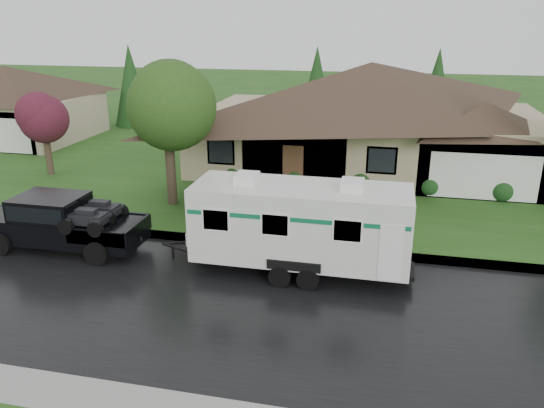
# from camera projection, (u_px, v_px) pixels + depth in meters

# --- Properties ---
(ground) EXTENTS (140.00, 140.00, 0.00)m
(ground) POSITION_uv_depth(u_px,v_px,m) (280.00, 276.00, 17.24)
(ground) COLOR #234C17
(ground) RESTS_ON ground
(road) EXTENTS (140.00, 8.00, 0.01)m
(road) POSITION_uv_depth(u_px,v_px,m) (266.00, 307.00, 15.39)
(road) COLOR black
(road) RESTS_ON ground
(curb) EXTENTS (140.00, 0.50, 0.15)m
(curb) POSITION_uv_depth(u_px,v_px,m) (292.00, 247.00, 19.28)
(curb) COLOR gray
(curb) RESTS_ON ground
(lawn) EXTENTS (140.00, 26.00, 0.15)m
(lawn) POSITION_uv_depth(u_px,v_px,m) (332.00, 160.00, 31.02)
(lawn) COLOR #234C17
(lawn) RESTS_ON ground
(house_main) EXTENTS (19.44, 10.80, 6.90)m
(house_main) POSITION_uv_depth(u_px,v_px,m) (375.00, 104.00, 28.31)
(house_main) COLOR tan
(house_main) RESTS_ON lawn
(house_far) EXTENTS (10.80, 8.64, 5.80)m
(house_far) POSITION_uv_depth(u_px,v_px,m) (9.00, 97.00, 35.31)
(house_far) COLOR tan
(house_far) RESTS_ON lawn
(tree_left_green) EXTENTS (3.77, 3.77, 6.24)m
(tree_left_green) POSITION_uv_depth(u_px,v_px,m) (167.00, 106.00, 22.16)
(tree_left_green) COLOR #382B1E
(tree_left_green) RESTS_ON lawn
(tree_red) EXTENTS (2.64, 2.64, 4.36)m
(tree_red) POSITION_uv_depth(u_px,v_px,m) (43.00, 117.00, 26.98)
(tree_red) COLOR #382B1E
(tree_red) RESTS_ON lawn
(shrub_row) EXTENTS (13.60, 1.00, 1.00)m
(shrub_row) POSITION_uv_depth(u_px,v_px,m) (361.00, 180.00, 25.17)
(shrub_row) COLOR #143814
(shrub_row) RESTS_ON lawn
(pickup_truck) EXTENTS (5.91, 2.25, 1.97)m
(pickup_truck) POSITION_uv_depth(u_px,v_px,m) (59.00, 221.00, 19.04)
(pickup_truck) COLOR black
(pickup_truck) RESTS_ON ground
(travel_trailer) EXTENTS (7.29, 2.56, 3.27)m
(travel_trailer) POSITION_uv_depth(u_px,v_px,m) (301.00, 223.00, 17.01)
(travel_trailer) COLOR silver
(travel_trailer) RESTS_ON ground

